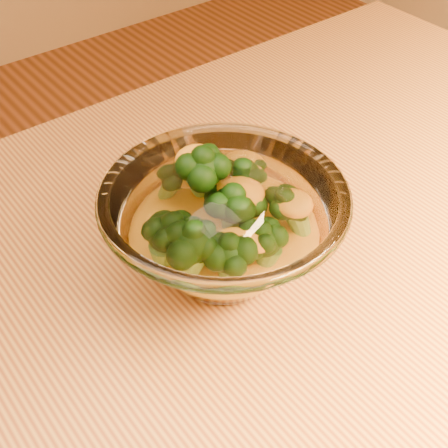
{
  "coord_description": "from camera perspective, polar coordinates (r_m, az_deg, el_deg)",
  "views": [
    {
      "loc": [
        -0.12,
        -0.16,
        1.12
      ],
      "look_at": [
        0.1,
        0.11,
        0.8
      ],
      "focal_mm": 50.0,
      "sensor_mm": 36.0,
      "label": 1
    }
  ],
  "objects": [
    {
      "name": "cheese_sauce",
      "position": [
        0.49,
        0.0,
        -1.87
      ],
      "size": [
        0.1,
        0.1,
        0.03
      ],
      "primitive_type": "ellipsoid",
      "color": "orange",
      "rests_on": "glass_bowl"
    },
    {
      "name": "glass_bowl",
      "position": [
        0.48,
        0.0,
        -0.36
      ],
      "size": [
        0.19,
        0.19,
        0.08
      ],
      "color": "white",
      "rests_on": "table"
    },
    {
      "name": "broccoli_heap",
      "position": [
        0.47,
        -0.54,
        1.25
      ],
      "size": [
        0.13,
        0.12,
        0.08
      ],
      "color": "black",
      "rests_on": "cheese_sauce"
    }
  ]
}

